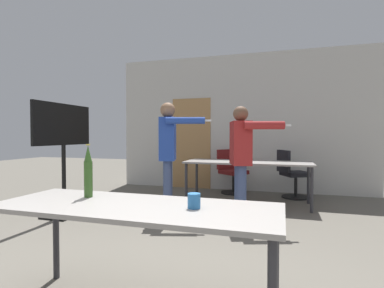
% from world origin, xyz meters
% --- Properties ---
extents(back_wall, '(5.55, 0.12, 2.98)m').
position_xyz_m(back_wall, '(-0.03, 5.11, 1.48)').
color(back_wall, beige).
rests_on(back_wall, ground_plane).
extents(conference_table_near, '(1.90, 0.69, 0.75)m').
position_xyz_m(conference_table_near, '(-0.02, 0.27, 0.67)').
color(conference_table_near, gray).
rests_on(conference_table_near, ground_plane).
extents(conference_table_far, '(2.17, 0.79, 0.75)m').
position_xyz_m(conference_table_far, '(0.32, 3.80, 0.69)').
color(conference_table_far, gray).
rests_on(conference_table_far, ground_plane).
extents(tv_screen, '(0.44, 1.18, 1.68)m').
position_xyz_m(tv_screen, '(-2.23, 2.21, 1.07)').
color(tv_screen, black).
rests_on(tv_screen, ground_plane).
extents(person_right_polo, '(0.88, 0.64, 1.62)m').
position_xyz_m(person_right_polo, '(0.35, 2.80, 0.97)').
color(person_right_polo, '#3D4C75').
rests_on(person_right_polo, ground_plane).
extents(person_far_watching, '(0.86, 0.58, 1.71)m').
position_xyz_m(person_far_watching, '(-0.75, 2.76, 1.04)').
color(person_far_watching, '#3D4C75').
rests_on(person_far_watching, ground_plane).
extents(office_chair_side_rolled, '(0.69, 0.68, 0.90)m').
position_xyz_m(office_chair_side_rolled, '(-0.13, 4.74, 0.42)').
color(office_chair_side_rolled, black).
rests_on(office_chair_side_rolled, ground_plane).
extents(office_chair_far_left, '(0.67, 0.64, 0.92)m').
position_xyz_m(office_chair_far_left, '(1.09, 4.55, 0.43)').
color(office_chair_far_left, black).
rests_on(office_chair_far_left, ground_plane).
extents(beer_bottle, '(0.06, 0.06, 0.39)m').
position_xyz_m(beer_bottle, '(-0.46, 0.39, 0.93)').
color(beer_bottle, '#2D511E').
rests_on(beer_bottle, conference_table_near).
extents(drink_cup, '(0.08, 0.08, 0.09)m').
position_xyz_m(drink_cup, '(0.39, 0.29, 0.79)').
color(drink_cup, '#2866A3').
rests_on(drink_cup, conference_table_near).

